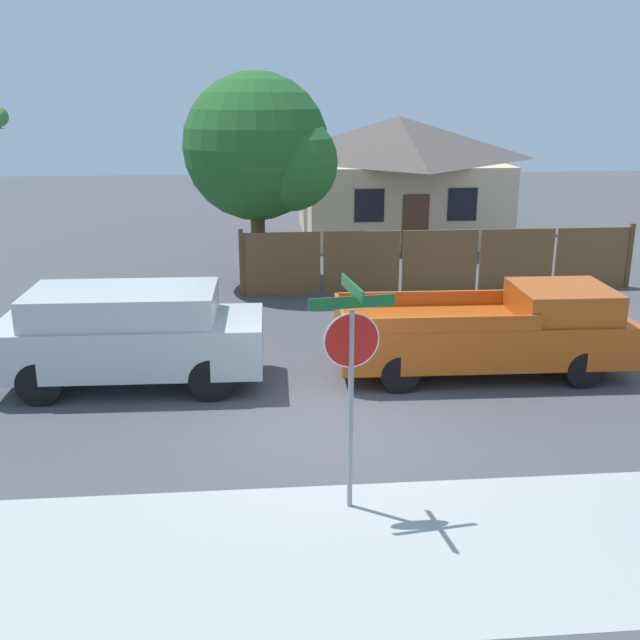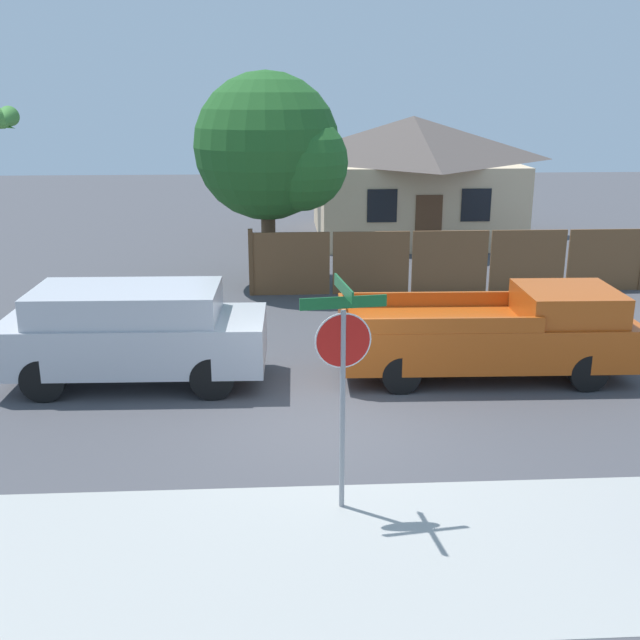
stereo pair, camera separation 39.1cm
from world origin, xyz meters
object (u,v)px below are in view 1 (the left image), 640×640
object	(u,v)px
house	(397,174)
oak_tree	(263,150)
stop_sign	(351,357)
red_suv	(130,333)
orange_pickup	(493,332)

from	to	relation	value
house	oak_tree	world-z (taller)	oak_tree
house	stop_sign	world-z (taller)	house
red_suv	orange_pickup	xyz separation A→B (m)	(6.86, -0.01, -0.16)
orange_pickup	house	bearing A→B (deg)	87.83
orange_pickup	stop_sign	bearing A→B (deg)	-124.68
red_suv	orange_pickup	distance (m)	6.86
stop_sign	red_suv	bearing A→B (deg)	119.27
red_suv	stop_sign	xyz separation A→B (m)	(3.49, -4.64, 1.08)
red_suv	house	bearing A→B (deg)	63.75
house	red_suv	bearing A→B (deg)	-117.57
house	red_suv	distance (m)	16.83
orange_pickup	stop_sign	xyz separation A→B (m)	(-3.37, -4.63, 1.25)
house	orange_pickup	world-z (taller)	house
oak_tree	house	bearing A→B (deg)	55.41
house	oak_tree	bearing A→B (deg)	-124.59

